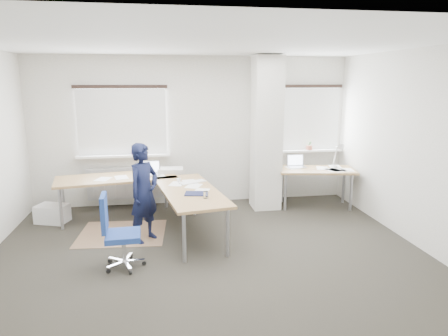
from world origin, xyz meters
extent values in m
plane|color=black|center=(0.00, 0.00, 0.00)|extent=(6.00, 6.00, 0.00)
cube|color=beige|center=(0.00, 2.50, 1.40)|extent=(6.00, 0.04, 2.80)
cube|color=beige|center=(0.00, -2.50, 1.40)|extent=(6.00, 0.04, 2.80)
cube|color=beige|center=(3.00, 0.00, 1.40)|extent=(0.04, 5.00, 2.80)
cube|color=white|center=(0.00, 0.00, 2.80)|extent=(6.00, 5.00, 0.04)
cube|color=beige|center=(1.30, 1.95, 1.39)|extent=(0.50, 0.50, 2.78)
cube|color=white|center=(-1.30, 2.47, 1.60)|extent=(1.60, 0.04, 1.20)
cube|color=silver|center=(-1.30, 2.43, 1.60)|extent=(1.60, 0.02, 1.20)
cube|color=white|center=(-1.30, 2.40, 0.98)|extent=(1.70, 0.20, 0.04)
cube|color=white|center=(2.30, 2.47, 1.60)|extent=(1.20, 0.04, 1.20)
cube|color=silver|center=(2.30, 2.43, 1.60)|extent=(1.20, 0.02, 1.20)
cube|color=white|center=(2.30, 2.40, 0.98)|extent=(1.30, 0.20, 0.04)
cube|color=silver|center=(-1.30, 2.42, 0.45)|extent=(1.40, 0.10, 0.60)
cylinder|color=#5B387C|center=(-1.10, 2.38, 1.04)|extent=(0.12, 0.12, 0.08)
imported|color=#245B25|center=(-1.10, 2.38, 1.08)|extent=(0.09, 0.06, 0.17)
cylinder|color=#964D39|center=(2.30, 2.38, 1.04)|extent=(0.12, 0.12, 0.08)
imported|color=#245B25|center=(2.30, 2.38, 1.08)|extent=(0.09, 0.07, 0.17)
cube|color=#846248|center=(-1.26, 0.98, 0.00)|extent=(1.39, 1.20, 0.01)
cube|color=white|center=(-2.46, 1.70, 0.15)|extent=(0.58, 0.50, 0.30)
cube|color=olive|center=(-1.39, 1.77, 0.71)|extent=(2.10, 1.12, 0.04)
cube|color=olive|center=(-0.20, 0.75, 0.71)|extent=(1.12, 2.10, 0.04)
cylinder|color=#98989D|center=(-2.23, 1.32, 0.34)|extent=(0.05, 0.05, 0.69)
cylinder|color=#98989D|center=(-2.33, 1.92, 0.34)|extent=(0.05, 0.05, 0.69)
cylinder|color=#98989D|center=(-0.55, 2.21, 0.34)|extent=(0.05, 0.05, 0.69)
cylinder|color=#98989D|center=(-0.35, -0.19, 0.34)|extent=(0.05, 0.05, 0.69)
cylinder|color=#98989D|center=(0.24, -0.09, 0.34)|extent=(0.05, 0.05, 0.69)
cylinder|color=#98989D|center=(-0.06, 1.69, 0.34)|extent=(0.05, 0.05, 0.69)
cube|color=#B7B7BC|center=(-0.81, 1.84, 0.74)|extent=(0.33, 0.23, 0.01)
cube|color=#B7B7BC|center=(-0.80, 1.95, 0.85)|extent=(0.33, 0.05, 0.22)
cube|color=silver|center=(-0.80, 1.95, 0.85)|extent=(0.29, 0.03, 0.19)
cube|color=white|center=(-0.12, 1.16, 0.74)|extent=(0.46, 0.32, 0.02)
cube|color=#141837|center=(-0.13, 0.50, 0.74)|extent=(0.36, 0.30, 0.01)
cube|color=beige|center=(-0.46, 2.00, 0.77)|extent=(0.46, 0.34, 0.07)
imported|color=white|center=(-0.35, 1.23, 0.76)|extent=(0.08, 0.08, 0.07)
cylinder|color=silver|center=(-0.01, 0.27, 0.78)|extent=(0.07, 0.07, 0.10)
cube|color=olive|center=(2.25, 1.83, 0.71)|extent=(1.50, 0.93, 0.04)
cylinder|color=#98989D|center=(1.62, 1.69, 0.34)|extent=(0.05, 0.05, 0.69)
cylinder|color=#98989D|center=(2.80, 1.48, 0.34)|extent=(0.05, 0.05, 0.69)
cylinder|color=#98989D|center=(1.70, 2.18, 0.34)|extent=(0.05, 0.05, 0.69)
cylinder|color=#98989D|center=(2.88, 1.97, 0.34)|extent=(0.05, 0.05, 0.69)
cube|color=#B7B7BC|center=(1.93, 2.02, 0.74)|extent=(0.33, 0.23, 0.01)
cube|color=#B7B7BC|center=(1.93, 2.13, 0.85)|extent=(0.33, 0.04, 0.22)
cube|color=silver|center=(1.93, 2.13, 0.85)|extent=(0.29, 0.03, 0.19)
cylinder|color=silver|center=(2.66, 1.96, 0.74)|extent=(0.10, 0.10, 0.02)
cylinder|color=silver|center=(2.66, 1.96, 0.93)|extent=(0.02, 0.16, 0.38)
cylinder|color=silver|center=(2.66, 1.84, 1.15)|extent=(0.02, 0.29, 0.13)
cone|color=silver|center=(2.66, 1.70, 1.13)|extent=(0.14, 0.16, 0.17)
cube|color=navy|center=(-1.12, -0.20, 0.43)|extent=(0.45, 0.45, 0.07)
cube|color=navy|center=(-1.33, -0.21, 0.75)|extent=(0.07, 0.37, 0.47)
cylinder|color=silver|center=(-1.12, -0.20, 0.25)|extent=(0.06, 0.06, 0.32)
cylinder|color=black|center=(-0.88, -0.19, 0.03)|extent=(0.06, 0.03, 0.06)
cylinder|color=black|center=(-1.06, 0.03, 0.03)|extent=(0.04, 0.06, 0.06)
cylinder|color=black|center=(-1.32, -0.07, 0.03)|extent=(0.06, 0.05, 0.06)
cylinder|color=black|center=(-1.31, -0.35, 0.03)|extent=(0.06, 0.06, 0.06)
cylinder|color=black|center=(-1.04, -0.43, 0.03)|extent=(0.05, 0.06, 0.06)
imported|color=black|center=(-0.88, 0.66, 0.74)|extent=(0.62, 0.64, 1.47)
camera|label=1|loc=(-0.60, -5.09, 2.36)|focal=32.00mm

